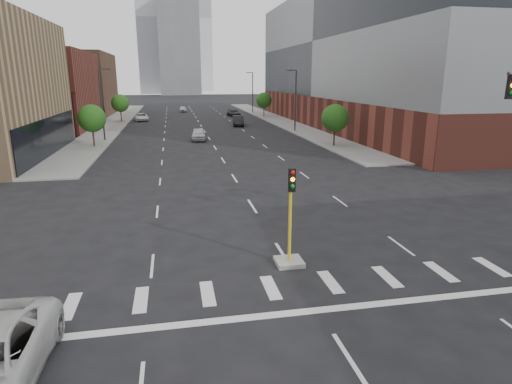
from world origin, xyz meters
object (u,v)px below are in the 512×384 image
object	(u,v)px
car_mid_right	(238,121)
car_deep_right	(233,113)
car_near_left	(198,134)
car_far_left	(141,117)
car_distant	(183,109)
median_traffic_signal	(290,244)

from	to	relation	value
car_mid_right	car_deep_right	world-z (taller)	car_mid_right
car_mid_right	car_near_left	bearing A→B (deg)	-109.65
car_near_left	car_mid_right	world-z (taller)	car_mid_right
car_near_left	car_deep_right	world-z (taller)	car_near_left
car_mid_right	car_far_left	bearing A→B (deg)	150.70
car_mid_right	car_far_left	size ratio (longest dim) A/B	0.99
car_far_left	car_deep_right	world-z (taller)	car_deep_right
car_far_left	car_deep_right	size ratio (longest dim) A/B	1.04
car_near_left	car_distant	bearing A→B (deg)	94.35
median_traffic_signal	car_deep_right	world-z (taller)	median_traffic_signal
median_traffic_signal	car_mid_right	distance (m)	55.79
car_deep_right	car_distant	size ratio (longest dim) A/B	1.24
car_deep_right	car_near_left	bearing A→B (deg)	-113.35
car_mid_right	car_deep_right	distance (m)	17.90
car_near_left	car_mid_right	bearing A→B (deg)	67.67
car_deep_right	car_distant	world-z (taller)	car_deep_right
median_traffic_signal	car_distant	distance (m)	87.29
car_mid_right	car_distant	xyz separation A→B (m)	(-8.36, 31.82, -0.16)
car_mid_right	car_far_left	xyz separation A→B (m)	(-16.69, 11.91, -0.12)
car_near_left	car_distant	world-z (taller)	car_near_left
car_near_left	car_deep_right	xyz separation A→B (m)	(9.43, 33.67, -0.08)
car_deep_right	car_distant	distance (m)	17.27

